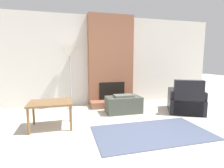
# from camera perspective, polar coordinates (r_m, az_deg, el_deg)

# --- Properties ---
(ground_plane) EXTENTS (24.00, 24.00, 0.00)m
(ground_plane) POSITION_cam_1_polar(r_m,az_deg,el_deg) (2.85, 14.92, -19.98)
(ground_plane) COLOR beige
(wall_back) EXTENTS (6.81, 0.06, 2.60)m
(wall_back) POSITION_cam_1_polar(r_m,az_deg,el_deg) (5.35, -0.92, 7.61)
(wall_back) COLOR silver
(wall_back) RESTS_ON ground_plane
(fireplace) EXTENTS (1.31, 0.68, 2.60)m
(fireplace) POSITION_cam_1_polar(r_m,az_deg,el_deg) (5.15, -0.36, 6.51)
(fireplace) COLOR #935B42
(fireplace) RESTS_ON ground_plane
(ottoman) EXTENTS (0.88, 0.49, 0.46)m
(ottoman) POSITION_cam_1_polar(r_m,az_deg,el_deg) (4.43, 3.78, -6.63)
(ottoman) COLOR #474C42
(ottoman) RESTS_ON ground_plane
(armchair) EXTENTS (1.14, 1.18, 0.85)m
(armchair) POSITION_cam_1_polar(r_m,az_deg,el_deg) (4.83, 22.94, -5.41)
(armchair) COLOR black
(armchair) RESTS_ON ground_plane
(side_table) EXTENTS (0.81, 0.61, 0.52)m
(side_table) POSITION_cam_1_polar(r_m,az_deg,el_deg) (3.61, -19.35, -6.43)
(side_table) COLOR brown
(side_table) RESTS_ON ground_plane
(floor_lamp_left) EXTENTS (0.38, 0.38, 1.67)m
(floor_lamp_left) POSITION_cam_1_polar(r_m,az_deg,el_deg) (4.86, -13.71, 9.39)
(floor_lamp_left) COLOR #ADADB2
(floor_lamp_left) RESTS_ON ground_plane
(area_rug) EXTENTS (2.09, 1.16, 0.01)m
(area_rug) POSITION_cam_1_polar(r_m,az_deg,el_deg) (3.37, 12.90, -15.23)
(area_rug) COLOR #4C5670
(area_rug) RESTS_ON ground_plane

